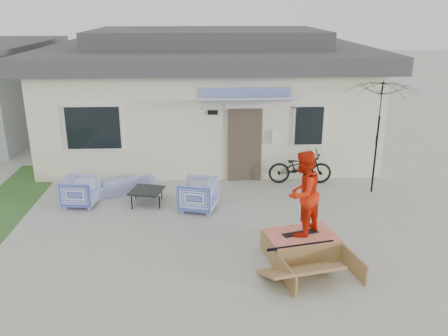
{
  "coord_description": "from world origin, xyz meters",
  "views": [
    {
      "loc": [
        -0.12,
        -8.31,
        4.82
      ],
      "look_at": [
        0.3,
        1.8,
        1.3
      ],
      "focal_mm": 37.79,
      "sensor_mm": 36.0,
      "label": 1
    }
  ],
  "objects_px": {
    "coffee_table": "(147,197)",
    "bicycle": "(300,164)",
    "armchair_right": "(198,193)",
    "skateboard": "(300,233)",
    "armchair_left": "(81,190)",
    "patio_umbrella": "(378,129)",
    "skater": "(303,192)",
    "skate_ramp": "(301,245)",
    "loveseat": "(125,181)"
  },
  "relations": [
    {
      "from": "patio_umbrella",
      "to": "skate_ramp",
      "type": "height_order",
      "value": "patio_umbrella"
    },
    {
      "from": "armchair_left",
      "to": "armchair_right",
      "type": "bearing_deg",
      "value": -91.45
    },
    {
      "from": "skate_ramp",
      "to": "skater",
      "type": "distance_m",
      "value": 1.13
    },
    {
      "from": "skate_ramp",
      "to": "armchair_right",
      "type": "bearing_deg",
      "value": 118.98
    },
    {
      "from": "loveseat",
      "to": "armchair_right",
      "type": "relative_size",
      "value": 1.86
    },
    {
      "from": "loveseat",
      "to": "skater",
      "type": "distance_m",
      "value": 5.5
    },
    {
      "from": "armchair_left",
      "to": "skater",
      "type": "relative_size",
      "value": 0.47
    },
    {
      "from": "skate_ramp",
      "to": "skater",
      "type": "xyz_separation_m",
      "value": [
        -0.01,
        0.04,
        1.13
      ]
    },
    {
      "from": "skateboard",
      "to": "armchair_left",
      "type": "bearing_deg",
      "value": 134.75
    },
    {
      "from": "skateboard",
      "to": "skate_ramp",
      "type": "bearing_deg",
      "value": -94.32
    },
    {
      "from": "armchair_right",
      "to": "coffee_table",
      "type": "bearing_deg",
      "value": -92.7
    },
    {
      "from": "skateboard",
      "to": "skater",
      "type": "xyz_separation_m",
      "value": [
        0.0,
        -0.0,
        0.88
      ]
    },
    {
      "from": "coffee_table",
      "to": "bicycle",
      "type": "height_order",
      "value": "bicycle"
    },
    {
      "from": "armchair_right",
      "to": "skate_ramp",
      "type": "distance_m",
      "value": 3.16
    },
    {
      "from": "patio_umbrella",
      "to": "armchair_left",
      "type": "bearing_deg",
      "value": -175.62
    },
    {
      "from": "coffee_table",
      "to": "skateboard",
      "type": "distance_m",
      "value": 4.36
    },
    {
      "from": "bicycle",
      "to": "skateboard",
      "type": "bearing_deg",
      "value": 171.33
    },
    {
      "from": "bicycle",
      "to": "skate_ramp",
      "type": "relative_size",
      "value": 0.98
    },
    {
      "from": "armchair_right",
      "to": "coffee_table",
      "type": "distance_m",
      "value": 1.39
    },
    {
      "from": "skateboard",
      "to": "skater",
      "type": "distance_m",
      "value": 0.88
    },
    {
      "from": "armchair_right",
      "to": "patio_umbrella",
      "type": "xyz_separation_m",
      "value": [
        4.7,
        0.98,
        1.32
      ]
    },
    {
      "from": "armchair_left",
      "to": "skateboard",
      "type": "height_order",
      "value": "armchair_left"
    },
    {
      "from": "armchair_left",
      "to": "bicycle",
      "type": "bearing_deg",
      "value": -71.04
    },
    {
      "from": "armchair_right",
      "to": "skateboard",
      "type": "bearing_deg",
      "value": 57.06
    },
    {
      "from": "patio_umbrella",
      "to": "skater",
      "type": "relative_size",
      "value": 1.37
    },
    {
      "from": "armchair_left",
      "to": "patio_umbrella",
      "type": "distance_m",
      "value": 7.79
    },
    {
      "from": "bicycle",
      "to": "skateboard",
      "type": "xyz_separation_m",
      "value": [
        -0.78,
        -4.03,
        -0.09
      ]
    },
    {
      "from": "bicycle",
      "to": "patio_umbrella",
      "type": "bearing_deg",
      "value": -109.63
    },
    {
      "from": "coffee_table",
      "to": "skater",
      "type": "relative_size",
      "value": 0.44
    },
    {
      "from": "skater",
      "to": "armchair_left",
      "type": "bearing_deg",
      "value": -74.5
    },
    {
      "from": "loveseat",
      "to": "coffee_table",
      "type": "height_order",
      "value": "loveseat"
    },
    {
      "from": "patio_umbrella",
      "to": "skate_ramp",
      "type": "relative_size",
      "value": 1.28
    },
    {
      "from": "loveseat",
      "to": "armchair_left",
      "type": "relative_size",
      "value": 1.99
    },
    {
      "from": "skate_ramp",
      "to": "skater",
      "type": "bearing_deg",
      "value": 90.0
    },
    {
      "from": "loveseat",
      "to": "armchair_left",
      "type": "xyz_separation_m",
      "value": [
        -0.97,
        -0.85,
        0.09
      ]
    },
    {
      "from": "skateboard",
      "to": "skater",
      "type": "height_order",
      "value": "skater"
    },
    {
      "from": "skater",
      "to": "coffee_table",
      "type": "bearing_deg",
      "value": -85.08
    },
    {
      "from": "loveseat",
      "to": "skateboard",
      "type": "xyz_separation_m",
      "value": [
        4.06,
        -3.55,
        0.17
      ]
    },
    {
      "from": "bicycle",
      "to": "patio_umbrella",
      "type": "xyz_separation_m",
      "value": [
        1.84,
        -0.74,
        1.18
      ]
    },
    {
      "from": "armchair_left",
      "to": "patio_umbrella",
      "type": "height_order",
      "value": "patio_umbrella"
    },
    {
      "from": "armchair_left",
      "to": "coffee_table",
      "type": "xyz_separation_m",
      "value": [
        1.65,
        0.02,
        -0.22
      ]
    },
    {
      "from": "loveseat",
      "to": "coffee_table",
      "type": "bearing_deg",
      "value": 109.74
    },
    {
      "from": "bicycle",
      "to": "skate_ramp",
      "type": "distance_m",
      "value": 4.16
    },
    {
      "from": "loveseat",
      "to": "coffee_table",
      "type": "distance_m",
      "value": 1.07
    },
    {
      "from": "skater",
      "to": "skateboard",
      "type": "bearing_deg",
      "value": -136.29
    },
    {
      "from": "armchair_right",
      "to": "skater",
      "type": "height_order",
      "value": "skater"
    },
    {
      "from": "skate_ramp",
      "to": "skater",
      "type": "relative_size",
      "value": 1.06
    },
    {
      "from": "coffee_table",
      "to": "skateboard",
      "type": "height_order",
      "value": "skateboard"
    },
    {
      "from": "armchair_right",
      "to": "bicycle",
      "type": "bearing_deg",
      "value": 135.87
    },
    {
      "from": "skate_ramp",
      "to": "bicycle",
      "type": "bearing_deg",
      "value": 66.58
    }
  ]
}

